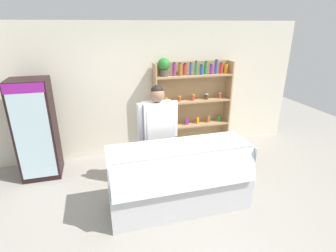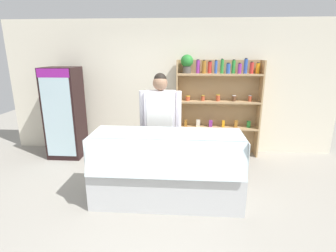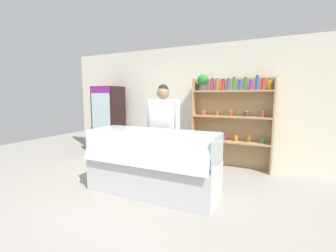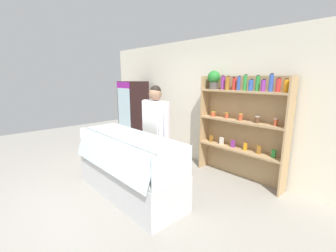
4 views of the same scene
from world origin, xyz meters
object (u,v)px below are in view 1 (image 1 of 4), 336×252
Objects in this scene: shelving_unit at (190,99)px; drinks_fridge at (36,130)px; deli_display_case at (179,188)px; shop_clerk at (158,128)px.

drinks_fridge is at bearing -173.78° from shelving_unit.
shop_clerk is (-0.15, 0.69, 0.74)m from deli_display_case.
shelving_unit is at bearing 50.46° from shop_clerk.
drinks_fridge is 1.02× the size of shop_clerk.
drinks_fridge reaches higher than shop_clerk.
shelving_unit is at bearing 6.22° from drinks_fridge.
shop_clerk is (2.00, -0.87, 0.16)m from drinks_fridge.
drinks_fridge is 0.89× the size of shelving_unit.
deli_display_case is (-0.84, -1.89, -0.84)m from shelving_unit.
deli_display_case is 1.02m from shop_clerk.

